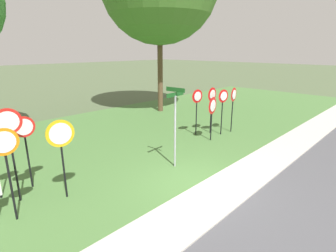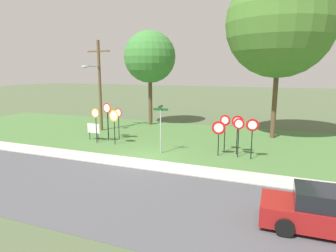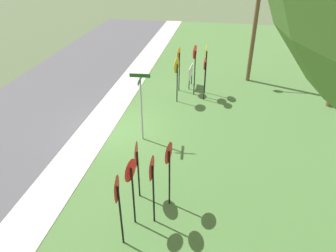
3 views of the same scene
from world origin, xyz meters
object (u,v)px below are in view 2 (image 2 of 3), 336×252
at_px(stop_sign_near_right, 114,120).
at_px(yield_sign_near_left, 225,125).
at_px(oak_tree_left, 150,57).
at_px(oak_tree_right, 280,24).
at_px(yield_sign_near_right, 237,126).
at_px(yield_sign_center, 252,129).
at_px(notice_board, 94,129).
at_px(utility_pole, 99,82).
at_px(street_name_post, 161,125).
at_px(stop_sign_far_center, 118,117).
at_px(stop_sign_far_right, 107,113).
at_px(yield_sign_far_left, 239,128).
at_px(stop_sign_near_left, 96,118).
at_px(yield_sign_far_right, 219,130).
at_px(parked_sedan_distant, 328,212).
at_px(stop_sign_far_left, 107,113).

height_order(stop_sign_near_right, yield_sign_near_left, stop_sign_near_right).
bearing_deg(stop_sign_near_right, oak_tree_left, 105.13).
distance_m(oak_tree_left, oak_tree_right, 11.41).
bearing_deg(yield_sign_near_right, stop_sign_near_right, -176.76).
height_order(yield_sign_center, notice_board, yield_sign_center).
distance_m(yield_sign_near_right, yield_sign_center, 1.17).
bearing_deg(oak_tree_left, utility_pole, -122.97).
height_order(street_name_post, notice_board, street_name_post).
bearing_deg(stop_sign_far_center, stop_sign_far_right, -172.78).
distance_m(stop_sign_near_right, utility_pole, 5.72).
bearing_deg(utility_pole, yield_sign_center, -16.22).
bearing_deg(utility_pole, yield_sign_far_left, -16.63).
height_order(stop_sign_far_center, stop_sign_far_right, stop_sign_far_right).
bearing_deg(yield_sign_near_left, oak_tree_right, 72.96).
height_order(stop_sign_near_left, utility_pole, utility_pole).
xyz_separation_m(stop_sign_near_right, yield_sign_near_right, (8.30, 0.61, 0.04)).
relative_size(yield_sign_near_right, oak_tree_left, 0.28).
bearing_deg(yield_sign_far_left, notice_board, -171.29).
bearing_deg(yield_sign_center, stop_sign_far_right, 162.89).
bearing_deg(stop_sign_far_right, yield_sign_far_right, -10.41).
relative_size(stop_sign_far_right, street_name_post, 0.90).
height_order(yield_sign_near_right, parked_sedan_distant, yield_sign_near_right).
distance_m(yield_sign_near_right, utility_pole, 12.60).
relative_size(yield_sign_far_right, notice_board, 1.71).
height_order(stop_sign_far_right, notice_board, stop_sign_far_right).
xyz_separation_m(stop_sign_near_left, yield_sign_center, (10.68, 0.02, -0.03)).
xyz_separation_m(utility_pole, oak_tree_left, (2.76, 4.26, 2.18)).
bearing_deg(stop_sign_near_left, yield_sign_far_left, 5.45).
xyz_separation_m(stop_sign_near_right, stop_sign_far_left, (-1.05, 0.79, 0.27)).
relative_size(notice_board, parked_sedan_distant, 0.30).
distance_m(stop_sign_near_left, yield_sign_near_right, 9.76).
xyz_separation_m(yield_sign_far_right, notice_board, (-9.41, 0.61, -0.74)).
relative_size(stop_sign_near_left, utility_pole, 0.33).
xyz_separation_m(stop_sign_near_left, utility_pole, (-2.27, 3.78, 2.30)).
height_order(yield_sign_near_left, oak_tree_left, oak_tree_left).
height_order(yield_sign_far_right, street_name_post, street_name_post).
bearing_deg(notice_board, stop_sign_near_right, -9.43).
relative_size(yield_sign_near_right, yield_sign_center, 1.01).
height_order(stop_sign_far_left, notice_board, stop_sign_far_left).
relative_size(yield_sign_near_left, street_name_post, 0.79).
distance_m(yield_sign_far_left, utility_pole, 12.91).
xyz_separation_m(yield_sign_near_left, utility_pole, (-11.18, 2.74, 2.35)).
bearing_deg(stop_sign_near_left, notice_board, 142.31).
bearing_deg(yield_sign_far_right, stop_sign_far_right, 161.20).
bearing_deg(yield_sign_far_right, oak_tree_left, 126.52).
bearing_deg(yield_sign_near_right, oak_tree_right, 70.97).
xyz_separation_m(stop_sign_near_left, stop_sign_far_left, (0.38, 0.90, 0.22)).
bearing_deg(oak_tree_left, yield_sign_far_right, -44.31).
bearing_deg(parked_sedan_distant, yield_sign_near_right, 116.55).
height_order(yield_sign_far_right, notice_board, yield_sign_far_right).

